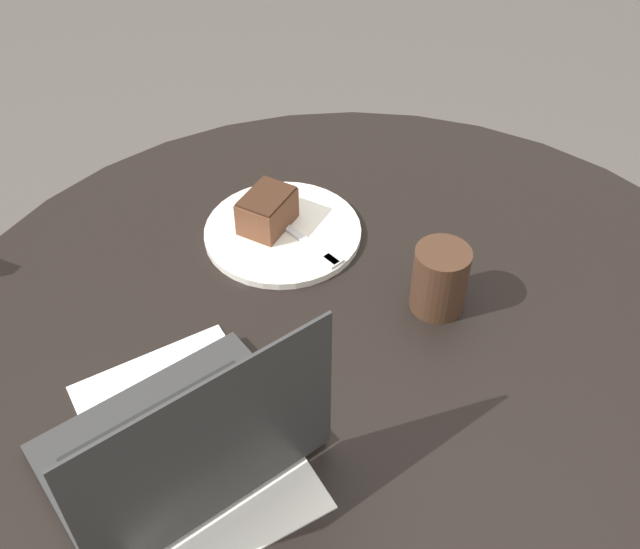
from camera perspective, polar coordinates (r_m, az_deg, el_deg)
dining_table at (r=1.16m, az=3.06°, el=-11.53°), size 1.29×1.29×0.78m
paper_document at (r=0.97m, az=-9.67°, el=-12.59°), size 0.40×0.36×0.00m
plate at (r=1.22m, az=-2.85°, el=3.25°), size 0.26×0.26×0.01m
cake_slice at (r=1.21m, az=-4.05°, el=4.89°), size 0.11×0.10×0.06m
fork at (r=1.19m, az=-0.86°, el=2.38°), size 0.14×0.13×0.00m
coffee_glass at (r=1.09m, az=9.11°, el=-0.36°), size 0.08×0.08×0.11m
laptop at (r=0.92m, az=-10.27°, el=-12.75°), size 0.36×0.38×0.25m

